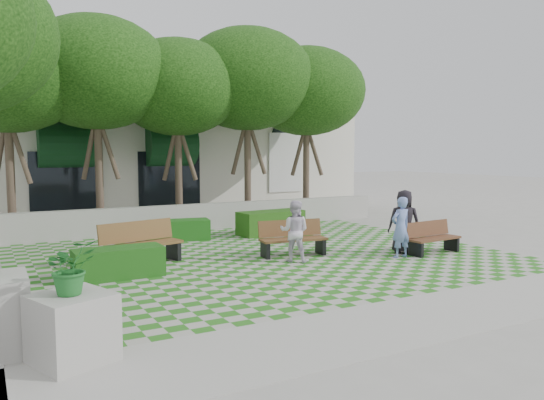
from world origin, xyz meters
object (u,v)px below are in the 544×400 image
bench_west (141,244)px  hedge_midleft (179,230)px  bench_east (432,238)px  hedge_west (119,263)px  bench_mid (292,239)px  planter_front (72,313)px  person_white (294,231)px  person_blue (401,227)px  person_dark (404,222)px  hedge_midright (271,223)px

bench_west → hedge_midleft: bench_west is taller
bench_east → hedge_west: 8.04m
bench_west → hedge_midleft: (1.95, 2.85, -0.18)m
bench_mid → hedge_west: 4.53m
bench_west → planter_front: size_ratio=1.30×
planter_front → person_white: bearing=34.5°
person_blue → person_dark: bearing=-142.0°
hedge_midleft → hedge_west: 4.83m
bench_east → person_white: 3.88m
bench_east → bench_mid: size_ratio=0.91×
person_blue → person_dark: 0.66m
bench_east → person_blue: (-1.16, -0.04, 0.37)m
hedge_west → planter_front: (-1.58, -4.35, 0.32)m
person_dark → person_white: 3.16m
hedge_west → person_white: size_ratio=1.23×
hedge_west → hedge_midleft: bearing=55.5°
bench_east → planter_front: size_ratio=1.04×
hedge_midright → hedge_midleft: bearing=174.2°
bench_west → hedge_midright: size_ratio=0.94×
hedge_midleft → person_white: (1.43, -4.38, 0.44)m
hedge_midright → bench_east: bearing=-66.1°
bench_east → hedge_midleft: (-5.20, 5.23, -0.09)m
hedge_west → person_blue: 6.92m
person_dark → person_white: bearing=25.3°
person_blue → bench_mid: bearing=-36.2°
bench_east → hedge_midright: (-2.19, 4.93, -0.03)m
bench_mid → person_white: 0.82m
hedge_midleft → person_white: person_white is taller
hedge_midleft → bench_mid: bearing=-64.2°
bench_mid → hedge_midright: bench_mid is taller
hedge_midright → person_white: 4.38m
bench_west → person_dark: size_ratio=1.21×
bench_east → bench_west: 7.54m
bench_east → hedge_midright: bench_east is taller
bench_west → hedge_west: bearing=-139.2°
hedge_midright → hedge_west: hedge_midright is taller
hedge_west → person_dark: person_dark is taller
person_dark → person_white: (-3.12, 0.48, -0.09)m
hedge_midleft → person_dark: size_ratio=1.06×
bench_east → hedge_west: bearing=166.2°
planter_front → person_blue: planter_front is taller
bench_west → planter_front: bearing=-127.8°
planter_front → person_white: planter_front is taller
hedge_midright → person_dark: size_ratio=1.29×
hedge_midleft → person_blue: person_blue is taller
hedge_midright → person_blue: bearing=-78.3°
hedge_west → planter_front: planter_front is taller
person_dark → hedge_midleft: bearing=-12.9°
planter_front → person_blue: (8.36, 3.06, 0.14)m
hedge_midright → hedge_midleft: (-3.02, 0.31, -0.07)m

